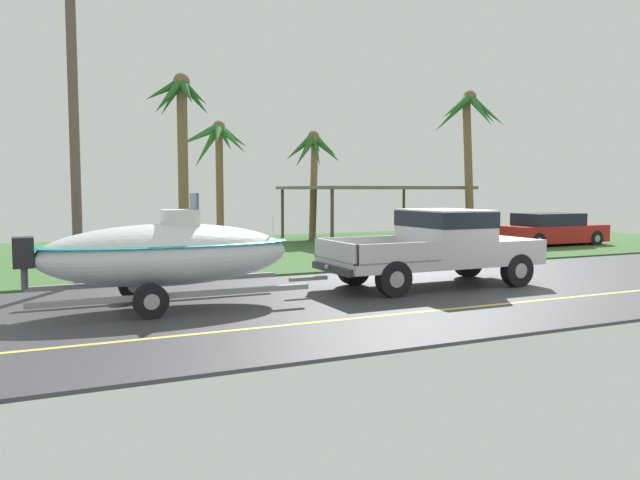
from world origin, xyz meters
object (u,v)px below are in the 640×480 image
Objects in this scene: palm_tree_mid at (181,117)px; palm_tree_far_left at (469,128)px; boat_on_trailer at (167,254)px; parked_sedan_near at (551,230)px; palm_tree_near_right at (314,156)px; palm_tree_near_left at (217,150)px; pickup_truck_towing at (443,243)px; carport_awning at (373,189)px; utility_pole at (74,117)px.

palm_tree_mid is 1.04× the size of palm_tree_far_left.
boat_on_trailer is at bearing -147.66° from palm_tree_far_left.
parked_sedan_near is 0.92× the size of palm_tree_near_right.
palm_tree_near_left is 4.58m from palm_tree_near_right.
pickup_truck_towing reaches higher than parked_sedan_near.
palm_tree_near_left is 0.80× the size of palm_tree_far_left.
palm_tree_near_left is at bearing 70.47° from boat_on_trailer.
parked_sedan_near is at bearing -41.09° from palm_tree_near_right.
boat_on_trailer is 1.35× the size of parked_sedan_near.
boat_on_trailer is 17.30m from carport_awning.
palm_tree_near_left reaches higher than parked_sedan_near.
palm_tree_near_left is (4.79, 13.50, 2.96)m from boat_on_trailer.
parked_sedan_near is at bearing 9.34° from utility_pole.
palm_tree_mid is at bearing 76.14° from boat_on_trailer.
pickup_truck_towing is at bearing -81.87° from palm_tree_near_left.
parked_sedan_near is 5.52m from palm_tree_far_left.
palm_tree_mid reaches higher than pickup_truck_towing.
utility_pole reaches higher than parked_sedan_near.
boat_on_trailer is 1.19× the size of palm_tree_near_left.
palm_tree_near_right is at bearing 15.85° from palm_tree_mid.
parked_sedan_near is 0.70× the size of palm_tree_far_left.
palm_tree_near_right is 0.74× the size of palm_tree_mid.
palm_tree_mid is at bearing 168.18° from palm_tree_far_left.
boat_on_trailer is at bearing -103.86° from palm_tree_mid.
boat_on_trailer reaches higher than pickup_truck_towing.
pickup_truck_towing is at bearing -146.71° from parked_sedan_near.
utility_pole reaches higher than carport_awning.
carport_awning is at bearing 33.32° from utility_pole.
palm_tree_near_right is at bearing 1.70° from palm_tree_near_left.
utility_pole is at bearing 155.04° from pickup_truck_towing.
palm_tree_near_left is 2.77m from palm_tree_mid.
palm_tree_near_right is at bearing 141.35° from palm_tree_far_left.
palm_tree_near_left is 0.67× the size of utility_pole.
utility_pole is (-10.79, -9.85, 0.23)m from palm_tree_near_right.
palm_tree_near_right is at bearing 55.54° from boat_on_trailer.
boat_on_trailer is 0.95× the size of palm_tree_far_left.
palm_tree_near_left is (-7.07, 0.98, 1.63)m from carport_awning.
utility_pole is (-8.15, 3.79, 3.07)m from pickup_truck_towing.
pickup_truck_towing is at bearing -72.14° from palm_tree_mid.
utility_pole is (-18.57, -3.06, 3.43)m from parked_sedan_near.
carport_awning is at bearing 67.68° from pickup_truck_towing.
palm_tree_far_left reaches higher than boat_on_trailer.
palm_tree_near_left is (-1.93, 13.50, 2.99)m from pickup_truck_towing.
palm_tree_mid is (-6.45, -1.83, 1.29)m from palm_tree_near_right.
carport_awning is (-5.29, 5.68, 1.73)m from parked_sedan_near.
utility_pole is (-16.17, -5.54, -0.87)m from palm_tree_far_left.
utility_pole is (-6.22, -9.71, 0.08)m from palm_tree_near_left.
palm_tree_near_left is at bearing 57.38° from utility_pole.
carport_awning is at bearing 46.56° from boat_on_trailer.
palm_tree_near_right is 0.64× the size of utility_pole.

